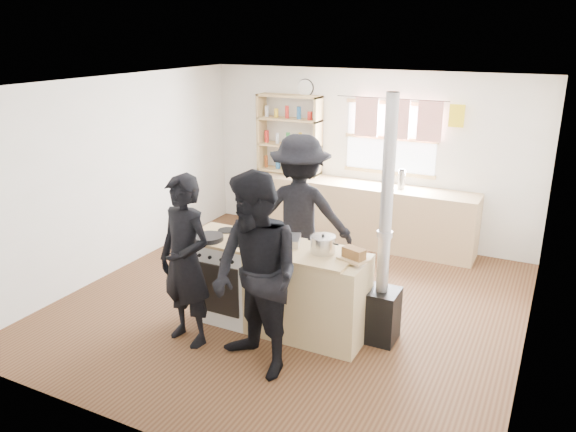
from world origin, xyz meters
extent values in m
cube|color=brown|center=(0.00, 0.00, -0.01)|extent=(5.00, 5.00, 0.01)
cube|color=tan|center=(0.00, 2.22, 0.45)|extent=(3.40, 0.55, 0.90)
cube|color=tan|center=(-1.20, 2.34, 0.94)|extent=(1.00, 0.28, 0.03)
cube|color=tan|center=(-1.20, 2.34, 1.33)|extent=(1.00, 0.28, 0.03)
cube|color=tan|center=(-1.20, 2.34, 1.74)|extent=(1.00, 0.28, 0.03)
cube|color=tan|center=(-1.20, 2.34, 2.08)|extent=(1.00, 0.28, 0.03)
cube|color=tan|center=(-1.68, 2.34, 1.50)|extent=(0.04, 0.28, 1.20)
cube|color=tan|center=(-0.72, 2.34, 1.50)|extent=(0.04, 0.28, 1.20)
cylinder|color=silver|center=(0.61, 2.22, 1.04)|extent=(0.10, 0.10, 0.27)
cube|color=white|center=(-0.45, -0.55, 0.45)|extent=(0.60, 0.60, 0.90)
cube|color=tan|center=(0.45, -0.55, 0.45)|extent=(1.20, 0.60, 0.90)
cube|color=tan|center=(0.00, -0.55, 0.92)|extent=(1.84, 0.64, 0.03)
cylinder|color=black|center=(-0.62, -0.73, 0.96)|extent=(0.36, 0.36, 0.05)
cylinder|color=#25521C|center=(-0.62, -0.73, 0.97)|extent=(0.28, 0.28, 0.02)
cube|color=silver|center=(0.13, -0.47, 0.97)|extent=(0.42, 0.39, 0.08)
cube|color=brown|center=(0.13, -0.47, 0.99)|extent=(0.36, 0.33, 0.02)
cylinder|color=#B8B8BA|center=(-0.29, -0.36, 1.01)|extent=(0.24, 0.24, 0.17)
cylinder|color=#B8B8BA|center=(-0.29, -0.36, 1.10)|extent=(0.25, 0.25, 0.01)
sphere|color=black|center=(-0.29, -0.36, 1.12)|extent=(0.03, 0.03, 0.03)
cylinder|color=silver|center=(0.59, -0.51, 1.01)|extent=(0.25, 0.25, 0.16)
cylinder|color=silver|center=(0.59, -0.51, 1.09)|extent=(0.25, 0.25, 0.01)
sphere|color=black|center=(0.59, -0.51, 1.11)|extent=(0.03, 0.03, 0.03)
cube|color=tan|center=(0.93, -0.55, 0.94)|extent=(0.33, 0.28, 0.02)
cube|color=olive|center=(0.93, -0.55, 1.00)|extent=(0.24, 0.18, 0.10)
cube|color=black|center=(1.15, -0.31, 0.28)|extent=(0.35, 0.35, 0.55)
cylinder|color=#ADADB2|center=(1.15, -0.31, 1.53)|extent=(0.12, 0.12, 1.95)
imported|color=black|center=(-0.58, -1.19, 0.87)|extent=(0.70, 0.53, 1.74)
imported|color=black|center=(0.30, -1.33, 0.94)|extent=(1.13, 1.03, 1.89)
imported|color=black|center=(-0.08, 0.39, 0.95)|extent=(1.37, 1.01, 1.91)
camera|label=1|loc=(2.59, -5.27, 3.03)|focal=35.00mm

